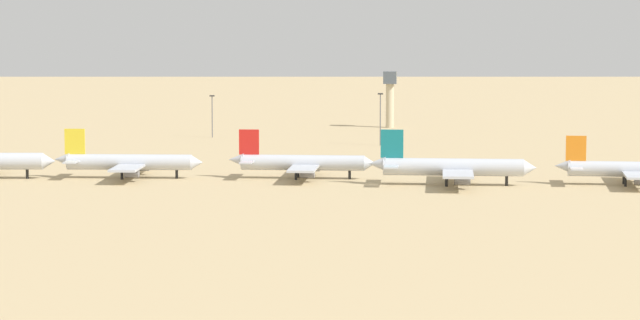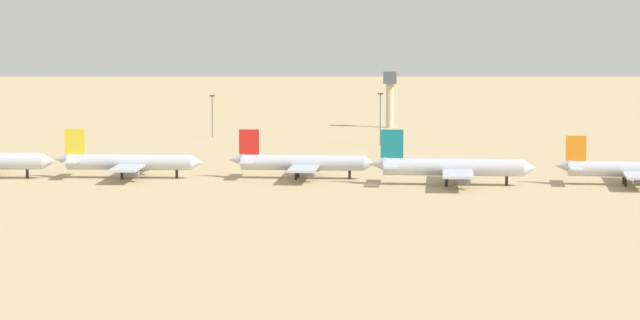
# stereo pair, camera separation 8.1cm
# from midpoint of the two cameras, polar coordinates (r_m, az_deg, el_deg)

# --- Properties ---
(ground) EXTENTS (4000.00, 4000.00, 0.00)m
(ground) POSITION_cam_midpoint_polar(r_m,az_deg,el_deg) (360.22, 2.21, -1.02)
(ground) COLOR tan
(ridge_center) EXTENTS (352.73, 245.40, 80.20)m
(ridge_center) POSITION_cam_midpoint_polar(r_m,az_deg,el_deg) (1446.29, 9.51, 5.76)
(ridge_center) COLOR gray
(ridge_center) RESTS_ON ground
(parked_jet_yellow_1) EXTENTS (40.87, 34.35, 13.51)m
(parked_jet_yellow_1) POSITION_cam_midpoint_polar(r_m,az_deg,el_deg) (376.74, -7.97, -0.09)
(parked_jet_yellow_1) COLOR silver
(parked_jet_yellow_1) RESTS_ON ground
(parked_jet_red_2) EXTENTS (40.20, 33.61, 13.32)m
(parked_jet_red_2) POSITION_cam_midpoint_polar(r_m,az_deg,el_deg) (372.24, -0.78, -0.11)
(parked_jet_red_2) COLOR silver
(parked_jet_red_2) RESTS_ON ground
(parked_jet_teal_3) EXTENTS (43.75, 36.59, 14.49)m
(parked_jet_teal_3) POSITION_cam_midpoint_polar(r_m,az_deg,el_deg) (359.29, 5.48, -0.30)
(parked_jet_teal_3) COLOR silver
(parked_jet_teal_3) RESTS_ON ground
(parked_jet_orange_4) EXTENTS (38.89, 32.61, 12.86)m
(parked_jet_orange_4) POSITION_cam_midpoint_polar(r_m,az_deg,el_deg) (366.55, 12.72, -0.38)
(parked_jet_orange_4) COLOR silver
(parked_jet_orange_4) RESTS_ON ground
(control_tower) EXTENTS (5.20, 5.20, 22.27)m
(control_tower) POSITION_cam_midpoint_polar(r_m,az_deg,el_deg) (543.85, 2.93, 2.77)
(control_tower) COLOR #C6B793
(control_tower) RESTS_ON ground
(light_pole_west) EXTENTS (1.80, 0.50, 17.91)m
(light_pole_west) POSITION_cam_midpoint_polar(r_m,az_deg,el_deg) (468.25, 2.53, 1.85)
(light_pole_west) COLOR #59595E
(light_pole_west) RESTS_ON ground
(light_pole_mid) EXTENTS (1.80, 0.50, 15.41)m
(light_pole_mid) POSITION_cam_midpoint_polar(r_m,az_deg,el_deg) (500.54, -4.49, 1.96)
(light_pole_mid) COLOR #59595E
(light_pole_mid) RESTS_ON ground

